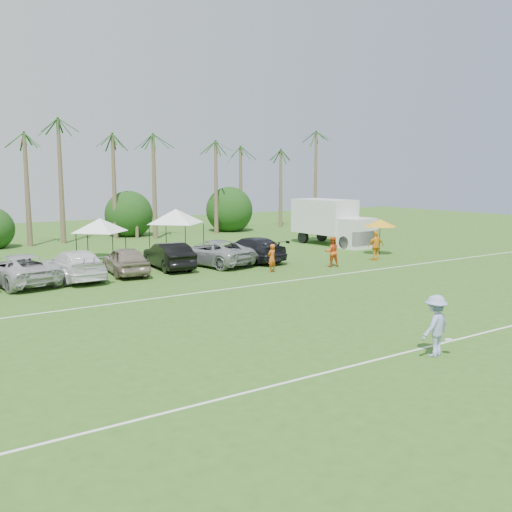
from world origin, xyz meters
TOP-DOWN VIEW (x-y plane):
  - ground at (0.00, 0.00)m, footprint 120.00×120.00m
  - field_lines at (0.00, 8.00)m, footprint 80.00×12.10m
  - palm_tree_4 at (-4.00, 38.00)m, footprint 2.40×2.40m
  - palm_tree_5 at (0.00, 38.00)m, footprint 2.40×2.40m
  - palm_tree_6 at (4.00, 38.00)m, footprint 2.40×2.40m
  - palm_tree_7 at (8.00, 38.00)m, footprint 2.40×2.40m
  - palm_tree_8 at (13.00, 38.00)m, footprint 2.40×2.40m
  - palm_tree_9 at (18.00, 38.00)m, footprint 2.40×2.40m
  - palm_tree_10 at (23.00, 38.00)m, footprint 2.40×2.40m
  - palm_tree_11 at (27.00, 38.00)m, footprint 2.40×2.40m
  - bush_tree_2 at (6.00, 39.00)m, footprint 4.00×4.00m
  - bush_tree_3 at (16.00, 39.00)m, footprint 4.00×4.00m
  - sideline_player_a at (5.81, 16.78)m, footprint 0.69×0.54m
  - sideline_player_b at (10.06, 16.35)m, footprint 1.11×0.99m
  - sideline_player_c at (14.11, 16.58)m, footprint 1.23×0.72m
  - box_truck at (17.31, 24.64)m, footprint 3.29×7.26m
  - canopy_tent_left at (-0.81, 27.46)m, footprint 3.97×3.97m
  - canopy_tent_right at (4.95, 27.77)m, footprint 4.56×4.56m
  - market_umbrella at (16.27, 18.36)m, footprint 2.28×2.28m
  - frisbee_player at (1.23, 1.29)m, footprint 1.39×0.95m
  - parked_car_2 at (-7.36, 21.03)m, footprint 3.58×6.15m
  - parked_car_3 at (-4.48, 20.86)m, footprint 2.31×5.57m
  - parked_car_4 at (-1.60, 20.84)m, footprint 2.40×4.90m
  - parked_car_5 at (1.28, 21.20)m, footprint 2.07×5.00m
  - parked_car_6 at (4.16, 20.97)m, footprint 3.97×6.26m
  - parked_car_7 at (7.04, 20.92)m, footprint 2.74×5.72m

SIDE VIEW (x-z plane):
  - ground at x=0.00m, z-range 0.00..0.00m
  - field_lines at x=0.00m, z-range 0.00..0.01m
  - parked_car_2 at x=-7.36m, z-range 0.00..1.61m
  - parked_car_3 at x=-4.48m, z-range 0.00..1.61m
  - parked_car_4 at x=-1.60m, z-range 0.00..1.61m
  - parked_car_5 at x=1.28m, z-range 0.00..1.61m
  - parked_car_6 at x=4.16m, z-range 0.00..1.61m
  - parked_car_7 at x=7.04m, z-range 0.00..1.61m
  - sideline_player_a at x=5.81m, z-range 0.00..1.66m
  - sideline_player_b at x=10.06m, z-range 0.00..1.87m
  - sideline_player_c at x=14.11m, z-range 0.00..1.97m
  - frisbee_player at x=1.23m, z-range 0.00..1.98m
  - bush_tree_2 at x=6.00m, z-range -0.20..3.80m
  - bush_tree_3 at x=16.00m, z-range -0.20..3.80m
  - box_truck at x=17.31m, z-range 0.13..3.76m
  - market_umbrella at x=16.27m, z-range 1.01..3.54m
  - canopy_tent_left at x=-0.81m, z-range 1.14..4.36m
  - canopy_tent_right at x=4.95m, z-range 1.32..5.01m
  - palm_tree_4 at x=-4.00m, z-range 3.03..11.93m
  - palm_tree_8 at x=13.00m, z-range 3.03..11.93m
  - palm_tree_5 at x=0.00m, z-range 3.40..13.30m
  - palm_tree_9 at x=18.00m, z-range 3.40..13.30m
  - palm_tree_6 at x=4.00m, z-range 3.76..14.66m
  - palm_tree_10 at x=23.00m, z-range 3.76..14.66m
  - palm_tree_7 at x=8.00m, z-range 4.11..16.01m
  - palm_tree_11 at x=27.00m, z-range 4.11..16.01m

